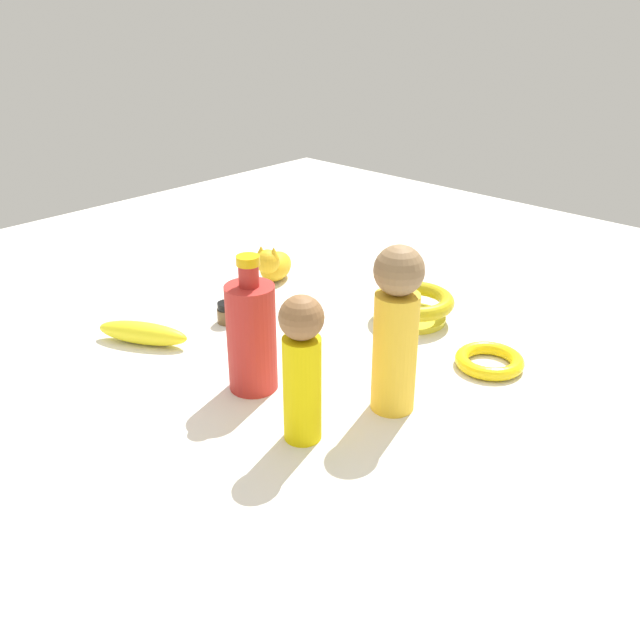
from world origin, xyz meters
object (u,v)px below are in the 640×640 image
Objects in this scene: person_figure_adult at (396,327)px; banana at (143,333)px; bangle at (489,361)px; bottle_tall at (252,335)px; cat_figurine at (274,264)px; nail_polish_jar at (227,313)px; bowl at (414,304)px; person_figure_child at (302,366)px.

person_figure_adult reaches higher than banana.
person_figure_adult reaches higher than bangle.
person_figure_adult is at bearing -10.49° from banana.
bottle_tall is at bearing -19.86° from banana.
cat_figurine is 0.77× the size of banana.
banana is (-0.43, -0.13, -0.11)m from person_figure_adult.
banana is at bearing -163.06° from person_figure_adult.
nail_polish_jar and banana have the same top height.
person_figure_adult reaches higher than nail_polish_jar.
banana is at bearing -126.17° from bowl.
cat_figurine is at bearing 132.27° from bottle_tall.
nail_polish_jar is at bearing -135.80° from bowl.
bowl is at bearing 44.20° from nail_polish_jar.
person_figure_child is 0.98× the size of bottle_tall.
cat_figurine is at bearing 112.64° from nail_polish_jar.
nail_polish_jar is 0.24× the size of banana.
bottle_tall is (-0.19, -0.10, -0.04)m from person_figure_adult.
person_figure_adult is (-0.04, -0.20, 0.12)m from bangle.
person_figure_child is at bearing -16.29° from bottle_tall.
bangle is 0.20m from bowl.
bowl reaches higher than nail_polish_jar.
nail_polish_jar is at bearing -67.36° from cat_figurine.
person_figure_child reaches higher than bangle.
person_figure_child reaches higher than nail_polish_jar.
bangle is 0.51m from cat_figurine.
person_figure_child is at bearing -39.53° from cat_figurine.
person_figure_adult is at bearing -59.68° from bowl.
banana is at bearing -145.00° from bangle.
bottle_tall is (-0.15, 0.04, -0.02)m from person_figure_child.
cat_figurine is at bearing 178.62° from bangle.
cat_figurine is (-0.08, 0.19, 0.02)m from nail_polish_jar.
person_figure_child is (-0.08, -0.34, 0.10)m from bangle.
bowl is at bearing 83.75° from bottle_tall.
bowl is (-0.15, 0.25, -0.10)m from person_figure_adult.
cat_figurine is at bearing -172.37° from bowl.
banana is (-0.39, 0.01, -0.09)m from person_figure_child.
bowl is 0.88× the size of banana.
bowl is 0.68× the size of bottle_tall.
person_figure_adult is at bearing 73.43° from person_figure_child.
person_figure_adult is (0.39, -0.02, 0.11)m from nail_polish_jar.
bottle_tall is at bearing -30.46° from nail_polish_jar.
bangle is 0.38m from bottle_tall.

